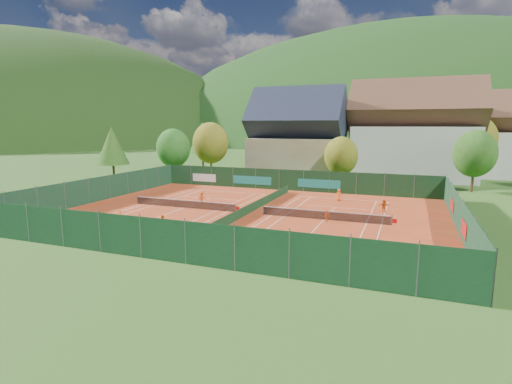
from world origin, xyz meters
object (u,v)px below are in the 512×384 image
(chalet, at_px, (297,140))
(player_left_near, at_px, (121,217))
(player_right_far_a, at_px, (339,195))
(player_left_mid, at_px, (163,222))
(ball_hopper, at_px, (361,260))
(hotel_block_a, at_px, (413,136))
(player_right_near, at_px, (327,216))
(player_left_far, at_px, (202,198))
(hotel_block_b, at_px, (497,140))
(player_right_far_b, at_px, (384,206))

(chalet, bearing_deg, player_left_near, -100.05)
(player_right_far_a, bearing_deg, player_left_mid, 63.23)
(ball_hopper, bearing_deg, player_left_near, 169.80)
(player_left_near, xyz_separation_m, player_left_mid, (4.83, -0.15, 0.01))
(player_left_mid, bearing_deg, hotel_block_a, 64.30)
(player_right_near, height_order, player_right_far_a, player_right_far_a)
(player_left_far, relative_size, player_right_far_a, 1.03)
(player_left_near, height_order, player_right_far_a, player_right_far_a)
(hotel_block_b, bearing_deg, chalet, -157.01)
(ball_hopper, distance_m, player_right_far_a, 23.83)
(player_right_near, bearing_deg, hotel_block_a, 20.70)
(hotel_block_b, bearing_deg, player_right_near, -115.68)
(ball_hopper, relative_size, player_left_mid, 0.64)
(hotel_block_a, xyz_separation_m, hotel_block_b, (14.00, 8.00, -0.76))
(ball_hopper, height_order, player_right_far_a, player_right_far_a)
(hotel_block_b, height_order, player_right_far_a, hotel_block_b)
(chalet, xyz_separation_m, player_right_near, (11.46, -30.81, -6.03))
(player_left_mid, relative_size, player_right_near, 1.06)
(player_left_mid, xyz_separation_m, player_right_far_a, (12.69, 19.27, 0.12))
(ball_hopper, height_order, player_left_near, player_left_near)
(hotel_block_b, distance_m, player_right_far_a, 40.56)
(player_left_near, height_order, player_left_mid, player_left_mid)
(hotel_block_b, height_order, player_left_near, hotel_block_b)
(player_left_mid, height_order, player_right_far_b, player_right_far_b)
(hotel_block_b, height_order, player_left_mid, hotel_block_b)
(hotel_block_b, xyz_separation_m, player_left_near, (-39.82, -52.48, -6.00))
(hotel_block_b, distance_m, player_right_far_b, 42.09)
(player_right_far_a, bearing_deg, chalet, -54.49)
(player_right_far_a, height_order, player_right_far_b, player_right_far_a)
(player_right_far_b, bearing_deg, player_right_near, 30.26)
(player_right_near, bearing_deg, player_left_far, 110.02)
(hotel_block_a, xyz_separation_m, player_left_near, (-25.82, -44.48, -6.76))
(player_left_near, bearing_deg, ball_hopper, -29.98)
(hotel_block_b, xyz_separation_m, player_right_far_a, (-22.30, -33.37, -5.87))
(ball_hopper, distance_m, player_left_near, 23.22)
(chalet, bearing_deg, hotel_block_a, 17.53)
(player_left_near, height_order, player_left_far, player_left_far)
(hotel_block_b, distance_m, ball_hopper, 59.39)
(player_left_near, bearing_deg, player_left_far, 56.27)
(hotel_block_b, bearing_deg, player_right_far_b, -113.58)
(hotel_block_a, distance_m, player_right_far_b, 31.04)
(hotel_block_a, distance_m, player_left_near, 51.88)
(player_left_near, xyz_separation_m, player_right_far_a, (17.52, 19.12, 0.12))
(chalet, xyz_separation_m, player_left_near, (-6.82, -38.48, -6.00))
(chalet, bearing_deg, hotel_block_b, 22.99)
(hotel_block_a, relative_size, hotel_block_b, 1.25)
(chalet, bearing_deg, player_right_near, -69.60)
(player_right_far_a, bearing_deg, player_right_far_b, 145.94)
(player_right_near, bearing_deg, ball_hopper, -126.50)
(player_right_near, bearing_deg, hotel_block_b, 6.60)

